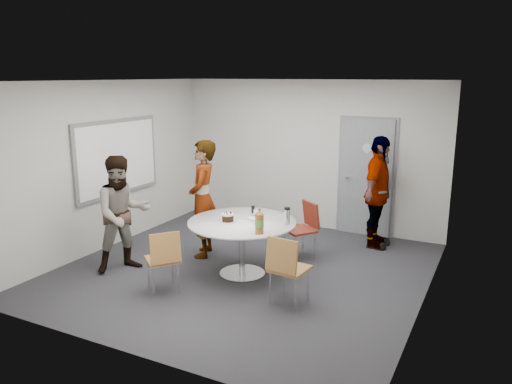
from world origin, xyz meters
The scene contains 15 objects.
floor centered at (0.00, 0.00, 0.00)m, with size 5.00×5.00×0.00m, color #252529.
ceiling centered at (0.00, 0.00, 2.70)m, with size 5.00×5.00×0.00m, color silver.
wall_back centered at (0.00, 2.50, 1.35)m, with size 5.00×5.00×0.00m, color #BBB9B2.
wall_left centered at (-2.50, 0.00, 1.35)m, with size 5.00×5.00×0.00m, color #BBB9B2.
wall_right centered at (2.50, 0.00, 1.35)m, with size 5.00×5.00×0.00m, color #BBB9B2.
wall_front centered at (0.00, -2.50, 1.35)m, with size 5.00×5.00×0.00m, color #BBB9B2.
door centered at (1.10, 2.48, 1.03)m, with size 1.02×0.17×2.12m.
whiteboard centered at (-2.46, 0.20, 1.45)m, with size 0.04×1.90×1.25m.
table centered at (0.08, -0.16, 0.69)m, with size 1.51×1.51×1.13m.
chair_near_left centered at (-0.54, -1.16, 0.52)m, with size 0.59×0.59×0.85m.
chair_near_right centered at (1.01, -0.79, 0.55)m, with size 0.47×0.50×0.90m.
chair_far centered at (0.58, 0.90, 0.54)m, with size 0.60×0.61×0.88m.
person_main centered at (-0.87, 0.28, 0.91)m, with size 0.66×0.44×1.82m, color #A5C6EA.
person_left centered at (-1.56, -0.75, 0.84)m, with size 0.82×0.64×1.68m, color white.
person_right centered at (1.44, 1.90, 0.92)m, with size 1.08×0.45×1.84m, color black.
Camera 1 is at (3.24, -6.01, 2.78)m, focal length 35.00 mm.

